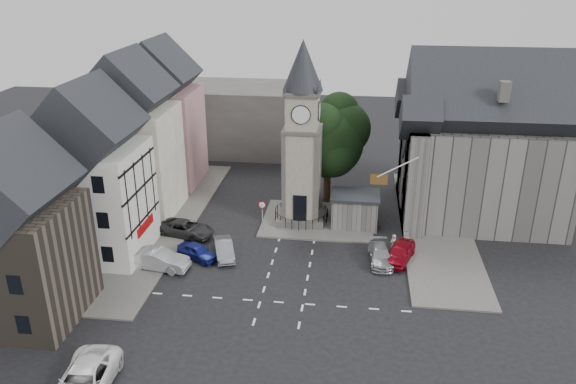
# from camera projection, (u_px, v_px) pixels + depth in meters

# --- Properties ---
(ground) EXTENTS (120.00, 120.00, 0.00)m
(ground) POSITION_uv_depth(u_px,v_px,m) (291.00, 263.00, 44.23)
(ground) COLOR black
(ground) RESTS_ON ground
(pavement_west) EXTENTS (6.00, 30.00, 0.14)m
(pavement_west) POSITION_uv_depth(u_px,v_px,m) (163.00, 221.00, 51.15)
(pavement_west) COLOR #595651
(pavement_west) RESTS_ON ground
(pavement_east) EXTENTS (6.00, 26.00, 0.14)m
(pavement_east) POSITION_uv_depth(u_px,v_px,m) (435.00, 227.00, 50.15)
(pavement_east) COLOR #595651
(pavement_east) RESTS_ON ground
(central_island) EXTENTS (10.00, 8.00, 0.16)m
(central_island) POSITION_uv_depth(u_px,v_px,m) (318.00, 220.00, 51.36)
(central_island) COLOR #595651
(central_island) RESTS_ON ground
(road_markings) EXTENTS (20.00, 8.00, 0.01)m
(road_markings) POSITION_uv_depth(u_px,v_px,m) (282.00, 302.00, 39.19)
(road_markings) COLOR silver
(road_markings) RESTS_ON ground
(clock_tower) EXTENTS (4.86, 4.86, 16.25)m
(clock_tower) POSITION_uv_depth(u_px,v_px,m) (302.00, 135.00, 48.45)
(clock_tower) COLOR #4C4944
(clock_tower) RESTS_ON ground
(stone_shelter) EXTENTS (4.30, 3.30, 3.08)m
(stone_shelter) POSITION_uv_depth(u_px,v_px,m) (355.00, 210.00, 49.96)
(stone_shelter) COLOR #55534E
(stone_shelter) RESTS_ON ground
(town_tree) EXTENTS (7.20, 7.20, 10.80)m
(town_tree) POSITION_uv_depth(u_px,v_px,m) (329.00, 133.00, 53.24)
(town_tree) COLOR black
(town_tree) RESTS_ON ground
(warning_sign_post) EXTENTS (0.70, 0.19, 2.85)m
(warning_sign_post) POSITION_uv_depth(u_px,v_px,m) (262.00, 210.00, 48.81)
(warning_sign_post) COLOR black
(warning_sign_post) RESTS_ON ground
(terrace_pink) EXTENTS (8.10, 7.60, 12.80)m
(terrace_pink) POSITION_uv_depth(u_px,v_px,m) (162.00, 122.00, 58.17)
(terrace_pink) COLOR tan
(terrace_pink) RESTS_ON ground
(terrace_cream) EXTENTS (8.10, 7.60, 12.80)m
(terrace_cream) POSITION_uv_depth(u_px,v_px,m) (132.00, 145.00, 50.84)
(terrace_cream) COLOR beige
(terrace_cream) RESTS_ON ground
(terrace_tudor) EXTENTS (8.10, 7.60, 12.00)m
(terrace_tudor) POSITION_uv_depth(u_px,v_px,m) (94.00, 181.00, 43.66)
(terrace_tudor) COLOR silver
(terrace_tudor) RESTS_ON ground
(building_sw_stone) EXTENTS (8.60, 7.60, 10.40)m
(building_sw_stone) POSITION_uv_depth(u_px,v_px,m) (11.00, 244.00, 35.91)
(building_sw_stone) COLOR #403930
(building_sw_stone) RESTS_ON ground
(backdrop_west) EXTENTS (20.00, 10.00, 8.00)m
(backdrop_west) POSITION_uv_depth(u_px,v_px,m) (223.00, 118.00, 69.75)
(backdrop_west) COLOR #4C4944
(backdrop_west) RESTS_ON ground
(east_building) EXTENTS (14.40, 11.40, 12.60)m
(east_building) POSITION_uv_depth(u_px,v_px,m) (479.00, 152.00, 50.11)
(east_building) COLOR #55534E
(east_building) RESTS_ON ground
(east_boundary_wall) EXTENTS (0.40, 16.00, 0.90)m
(east_boundary_wall) POSITION_uv_depth(u_px,v_px,m) (402.00, 212.00, 52.16)
(east_boundary_wall) COLOR #55534E
(east_boundary_wall) RESTS_ON ground
(flagpole) EXTENTS (3.68, 0.10, 2.74)m
(flagpole) POSITION_uv_depth(u_px,v_px,m) (398.00, 167.00, 44.29)
(flagpole) COLOR white
(flagpole) RESTS_ON ground
(car_west_blue) EXTENTS (3.89, 3.05, 1.24)m
(car_west_blue) POSITION_uv_depth(u_px,v_px,m) (198.00, 252.00, 44.73)
(car_west_blue) COLOR navy
(car_west_blue) RESTS_ON ground
(car_west_silver) EXTENTS (4.94, 2.21, 1.58)m
(car_west_silver) POSITION_uv_depth(u_px,v_px,m) (159.00, 260.00, 43.21)
(car_west_silver) COLOR #B1B4BA
(car_west_silver) RESTS_ON ground
(car_west_grey) EXTENTS (5.27, 3.35, 1.35)m
(car_west_grey) POSITION_uv_depth(u_px,v_px,m) (186.00, 228.00, 48.47)
(car_west_grey) COLOR #2F3032
(car_west_grey) RESTS_ON ground
(car_island_silver) EXTENTS (2.65, 4.23, 1.32)m
(car_island_silver) POSITION_uv_depth(u_px,v_px,m) (224.00, 249.00, 45.08)
(car_island_silver) COLOR gray
(car_island_silver) RESTS_ON ground
(car_island_east) EXTENTS (2.14, 4.43, 1.24)m
(car_island_east) POSITION_uv_depth(u_px,v_px,m) (380.00, 255.00, 44.20)
(car_island_east) COLOR #989B9F
(car_island_east) RESTS_ON ground
(car_east_red) EXTENTS (3.04, 4.63, 1.47)m
(car_east_red) POSITION_uv_depth(u_px,v_px,m) (400.00, 253.00, 44.36)
(car_east_red) COLOR maroon
(car_east_red) RESTS_ON ground
(van_sw_white) EXTENTS (3.20, 6.12, 1.65)m
(van_sw_white) POSITION_uv_depth(u_px,v_px,m) (84.00, 382.00, 30.59)
(van_sw_white) COLOR white
(van_sw_white) RESTS_ON ground
(pedestrian) EXTENTS (0.77, 0.75, 1.78)m
(pedestrian) POSITION_uv_depth(u_px,v_px,m) (393.00, 244.00, 45.29)
(pedestrian) COLOR #A69E89
(pedestrian) RESTS_ON ground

